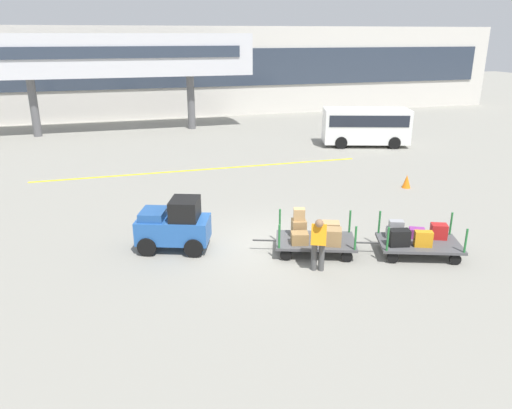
{
  "coord_description": "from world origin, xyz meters",
  "views": [
    {
      "loc": [
        -4.04,
        -13.21,
        6.1
      ],
      "look_at": [
        -0.12,
        0.64,
        1.08
      ],
      "focal_mm": 34.36,
      "sensor_mm": 36.0,
      "label": 1
    }
  ],
  "objects_px": {
    "baggage_cart_lead": "(315,236)",
    "baggage_cart_middle": "(416,239)",
    "baggage_tug": "(174,225)",
    "baggage_handler": "(318,242)",
    "safety_cone_near": "(407,181)",
    "shuttle_van": "(366,124)"
  },
  "relations": [
    {
      "from": "baggage_handler",
      "to": "safety_cone_near",
      "type": "bearing_deg",
      "value": 42.96
    },
    {
      "from": "shuttle_van",
      "to": "baggage_cart_middle",
      "type": "bearing_deg",
      "value": -112.1
    },
    {
      "from": "baggage_cart_middle",
      "to": "baggage_handler",
      "type": "height_order",
      "value": "baggage_handler"
    },
    {
      "from": "baggage_cart_lead",
      "to": "baggage_cart_middle",
      "type": "bearing_deg",
      "value": -18.93
    },
    {
      "from": "baggage_handler",
      "to": "baggage_cart_lead",
      "type": "bearing_deg",
      "value": 70.68
    },
    {
      "from": "baggage_tug",
      "to": "baggage_handler",
      "type": "height_order",
      "value": "baggage_tug"
    },
    {
      "from": "baggage_cart_lead",
      "to": "baggage_handler",
      "type": "height_order",
      "value": "baggage_handler"
    },
    {
      "from": "baggage_handler",
      "to": "shuttle_van",
      "type": "xyz_separation_m",
      "value": [
        8.79,
        14.08,
        0.37
      ]
    },
    {
      "from": "baggage_handler",
      "to": "shuttle_van",
      "type": "height_order",
      "value": "shuttle_van"
    },
    {
      "from": "safety_cone_near",
      "to": "baggage_cart_lead",
      "type": "bearing_deg",
      "value": -141.23
    },
    {
      "from": "baggage_tug",
      "to": "baggage_handler",
      "type": "bearing_deg",
      "value": -35.57
    },
    {
      "from": "baggage_cart_middle",
      "to": "safety_cone_near",
      "type": "height_order",
      "value": "baggage_cart_middle"
    },
    {
      "from": "baggage_cart_middle",
      "to": "safety_cone_near",
      "type": "bearing_deg",
      "value": 60.0
    },
    {
      "from": "shuttle_van",
      "to": "safety_cone_near",
      "type": "bearing_deg",
      "value": -105.64
    },
    {
      "from": "baggage_cart_lead",
      "to": "shuttle_van",
      "type": "relative_size",
      "value": 0.6
    },
    {
      "from": "baggage_cart_lead",
      "to": "shuttle_van",
      "type": "distance_m",
      "value": 15.41
    },
    {
      "from": "baggage_tug",
      "to": "baggage_handler",
      "type": "relative_size",
      "value": 1.5
    },
    {
      "from": "baggage_tug",
      "to": "safety_cone_near",
      "type": "relative_size",
      "value": 4.26
    },
    {
      "from": "baggage_cart_lead",
      "to": "safety_cone_near",
      "type": "xyz_separation_m",
      "value": [
        6.14,
        4.93,
        -0.25
      ]
    },
    {
      "from": "baggage_cart_middle",
      "to": "safety_cone_near",
      "type": "relative_size",
      "value": 5.58
    },
    {
      "from": "safety_cone_near",
      "to": "baggage_cart_middle",
      "type": "bearing_deg",
      "value": -120.0
    },
    {
      "from": "baggage_cart_lead",
      "to": "baggage_cart_middle",
      "type": "xyz_separation_m",
      "value": [
        2.75,
        -0.94,
        -0.03
      ]
    }
  ]
}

